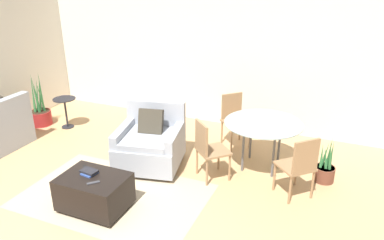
% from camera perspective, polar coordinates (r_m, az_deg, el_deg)
% --- Properties ---
extents(ground_plane, '(20.00, 20.00, 0.00)m').
position_cam_1_polar(ground_plane, '(4.85, -17.60, -15.71)').
color(ground_plane, tan).
extents(wall_back, '(12.00, 0.06, 2.75)m').
position_cam_1_polar(wall_back, '(7.32, 0.67, 10.28)').
color(wall_back, beige).
rests_on(wall_back, ground_plane).
extents(area_rug, '(2.47, 1.62, 0.01)m').
position_cam_1_polar(area_rug, '(5.33, -11.77, -11.20)').
color(area_rug, tan).
rests_on(area_rug, ground_plane).
extents(armchair, '(1.11, 1.12, 0.94)m').
position_cam_1_polar(armchair, '(5.84, -6.36, -3.63)').
color(armchair, '#999EA8').
rests_on(armchair, ground_plane).
extents(ottoman, '(0.84, 0.61, 0.46)m').
position_cam_1_polar(ottoman, '(5.01, -14.65, -10.48)').
color(ottoman, black).
rests_on(ottoman, ground_plane).
extents(book_stack, '(0.23, 0.19, 0.05)m').
position_cam_1_polar(book_stack, '(4.98, -15.40, -7.64)').
color(book_stack, '#2D478C').
rests_on(book_stack, ottoman).
extents(tv_remote_primary, '(0.13, 0.14, 0.01)m').
position_cam_1_polar(tv_remote_primary, '(5.14, -16.04, -6.98)').
color(tv_remote_primary, black).
rests_on(tv_remote_primary, ottoman).
extents(tv_remote_secondary, '(0.14, 0.14, 0.01)m').
position_cam_1_polar(tv_remote_secondary, '(4.78, -14.81, -9.22)').
color(tv_remote_secondary, '#333338').
rests_on(tv_remote_secondary, ottoman).
extents(potted_plant, '(0.41, 0.41, 1.08)m').
position_cam_1_polar(potted_plant, '(7.94, -22.13, 0.93)').
color(potted_plant, maroon).
rests_on(potted_plant, ground_plane).
extents(side_table, '(0.42, 0.42, 0.59)m').
position_cam_1_polar(side_table, '(7.56, -18.75, 1.86)').
color(side_table, black).
rests_on(side_table, ground_plane).
extents(dining_table, '(1.18, 1.18, 0.75)m').
position_cam_1_polar(dining_table, '(5.71, 10.78, -1.10)').
color(dining_table, '#8C9E99').
rests_on(dining_table, ground_plane).
extents(dining_chair_near_left, '(0.59, 0.59, 0.90)m').
position_cam_1_polar(dining_chair_near_left, '(5.37, 2.43, -4.09)').
color(dining_chair_near_left, '#93704C').
rests_on(dining_chair_near_left, ground_plane).
extents(dining_chair_near_right, '(0.59, 0.59, 0.90)m').
position_cam_1_polar(dining_chair_near_right, '(5.12, 16.08, -6.42)').
color(dining_chair_near_right, '#93704C').
rests_on(dining_chair_near_right, ground_plane).
extents(dining_chair_far_left, '(0.59, 0.59, 0.90)m').
position_cam_1_polar(dining_chair_far_left, '(6.49, 6.43, 0.59)').
color(dining_chair_far_left, '#93704C').
rests_on(dining_chair_far_left, ground_plane).
extents(potted_plant_small, '(0.29, 0.29, 0.67)m').
position_cam_1_polar(potted_plant_small, '(5.80, 19.60, -7.18)').
color(potted_plant_small, brown).
rests_on(potted_plant_small, ground_plane).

